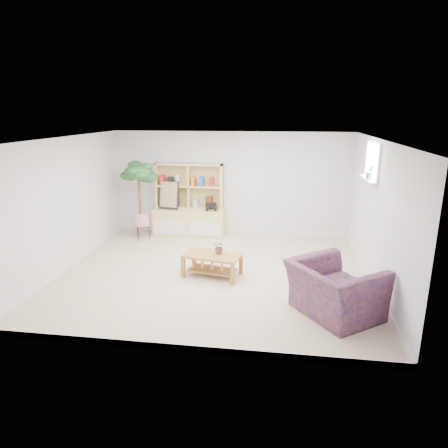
# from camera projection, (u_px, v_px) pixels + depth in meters

# --- Properties ---
(floor) EXTENTS (5.50, 5.00, 0.01)m
(floor) POSITION_uv_depth(u_px,v_px,m) (214.00, 273.00, 7.27)
(floor) COLOR #B7AA94
(floor) RESTS_ON ground
(ceiling) EXTENTS (5.50, 5.00, 0.01)m
(ceiling) POSITION_uv_depth(u_px,v_px,m) (213.00, 139.00, 6.62)
(ceiling) COLOR white
(ceiling) RESTS_ON walls
(walls) EXTENTS (5.51, 5.01, 2.40)m
(walls) POSITION_uv_depth(u_px,v_px,m) (213.00, 209.00, 6.94)
(walls) COLOR silver
(walls) RESTS_ON floor
(baseboard) EXTENTS (5.50, 5.00, 0.10)m
(baseboard) POSITION_uv_depth(u_px,v_px,m) (214.00, 270.00, 7.26)
(baseboard) COLOR white
(baseboard) RESTS_ON floor
(window) EXTENTS (0.10, 0.98, 0.68)m
(window) POSITION_uv_depth(u_px,v_px,m) (373.00, 161.00, 6.93)
(window) COLOR #CADCFF
(window) RESTS_ON walls
(window_sill) EXTENTS (0.14, 1.00, 0.04)m
(window_sill) POSITION_uv_depth(u_px,v_px,m) (368.00, 180.00, 7.02)
(window_sill) COLOR white
(window_sill) RESTS_ON walls
(storage_unit) EXTENTS (1.68, 0.57, 1.68)m
(storage_unit) POSITION_uv_depth(u_px,v_px,m) (189.00, 200.00, 9.31)
(storage_unit) COLOR #D9BF6D
(storage_unit) RESTS_ON floor
(poster) EXTENTS (0.49, 0.19, 0.66)m
(poster) POSITION_uv_depth(u_px,v_px,m) (169.00, 195.00, 9.26)
(poster) COLOR yellow
(poster) RESTS_ON storage_unit
(toy_truck) EXTENTS (0.39, 0.30, 0.19)m
(toy_truck) POSITION_uv_depth(u_px,v_px,m) (211.00, 206.00, 9.21)
(toy_truck) COLOR black
(toy_truck) RESTS_ON storage_unit
(coffee_table) EXTENTS (1.08, 0.73, 0.40)m
(coffee_table) POSITION_uv_depth(u_px,v_px,m) (212.00, 265.00, 7.10)
(coffee_table) COLOR #A36B2E
(coffee_table) RESTS_ON floor
(table_plant) EXTENTS (0.28, 0.26, 0.24)m
(table_plant) POSITION_uv_depth(u_px,v_px,m) (219.00, 247.00, 7.05)
(table_plant) COLOR #23552C
(table_plant) RESTS_ON coffee_table
(floor_tree) EXTENTS (0.87, 0.87, 1.79)m
(floor_tree) POSITION_uv_depth(u_px,v_px,m) (140.00, 201.00, 8.96)
(floor_tree) COLOR #18401C
(floor_tree) RESTS_ON floor
(armchair) EXTENTS (1.53, 1.56, 0.88)m
(armchair) POSITION_uv_depth(u_px,v_px,m) (335.00, 286.00, 5.68)
(armchair) COLOR navy
(armchair) RESTS_ON floor
(sill_plant) EXTENTS (0.14, 0.11, 0.25)m
(sill_plant) POSITION_uv_depth(u_px,v_px,m) (370.00, 172.00, 6.90)
(sill_plant) COLOR #18401C
(sill_plant) RESTS_ON window_sill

